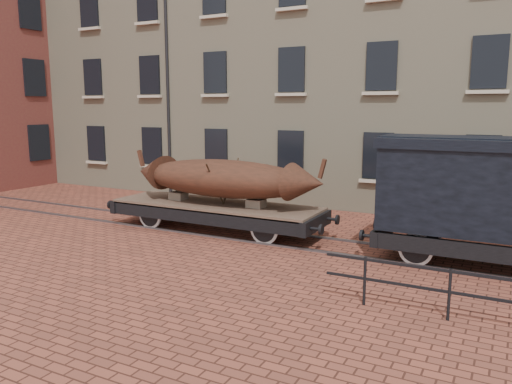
% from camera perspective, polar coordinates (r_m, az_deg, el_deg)
% --- Properties ---
extents(ground, '(90.00, 90.00, 0.00)m').
position_cam_1_polar(ground, '(14.91, 5.00, -5.73)').
color(ground, brown).
extents(warehouse_cream, '(40.00, 10.19, 14.00)m').
position_cam_1_polar(warehouse_cream, '(23.61, 22.28, 16.37)').
color(warehouse_cream, '#BDB08D').
rests_on(warehouse_cream, ground).
extents(rail_track, '(30.00, 1.52, 0.06)m').
position_cam_1_polar(rail_track, '(14.91, 5.00, -5.62)').
color(rail_track, '#59595E').
rests_on(rail_track, ground).
extents(flatcar_wagon, '(7.75, 2.10, 1.17)m').
position_cam_1_polar(flatcar_wagon, '(16.06, -4.62, -1.94)').
color(flatcar_wagon, brown).
rests_on(flatcar_wagon, ground).
extents(iron_boat, '(6.78, 1.97, 1.61)m').
position_cam_1_polar(iron_boat, '(15.73, -3.76, 1.58)').
color(iron_boat, '#4E2619').
rests_on(iron_boat, flatcar_wagon).
extents(goods_van, '(6.25, 2.28, 3.23)m').
position_cam_1_polar(goods_van, '(13.43, 25.84, 0.47)').
color(goods_van, black).
rests_on(goods_van, ground).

